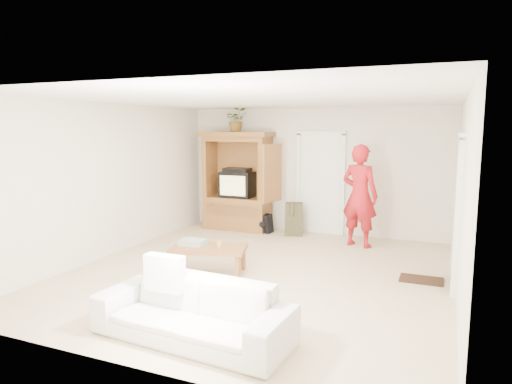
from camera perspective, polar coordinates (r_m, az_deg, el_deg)
floor at (r=7.04m, az=0.35°, el=-10.08°), size 6.00×6.00×0.00m
ceiling at (r=6.70m, az=0.37°, el=11.54°), size 6.00×6.00×0.00m
wall_back at (r=9.58m, az=7.25°, el=2.66°), size 5.50×0.00×5.50m
wall_front at (r=4.18m, az=-15.62°, el=-4.59°), size 5.50×0.00×5.50m
wall_left at (r=8.20m, az=-17.70°, el=1.43°), size 0.00×6.00×6.00m
wall_right at (r=6.25m, az=24.34°, el=-0.88°), size 0.00×6.00×6.00m
armoire at (r=9.85m, az=-2.20°, el=0.57°), size 1.82×1.14×2.10m
door_back at (r=9.54m, az=8.04°, el=0.93°), size 0.85×0.05×2.04m
doorway_right at (r=6.89m, az=23.89°, el=-2.45°), size 0.05×0.90×2.04m
framed_picture at (r=8.11m, az=24.02°, el=3.17°), size 0.03×0.60×0.48m
doormat at (r=7.13m, az=19.95°, el=-10.26°), size 0.60×0.40×0.02m
plant at (r=9.75m, az=-2.45°, el=8.98°), size 0.57×0.55×0.50m
man at (r=8.60m, az=12.83°, el=-0.46°), size 0.79×0.63×1.90m
sofa at (r=4.94m, az=-7.95°, el=-14.51°), size 2.15×0.97×0.61m
coffee_table at (r=6.97m, az=-5.90°, el=-7.22°), size 1.23×0.86×0.41m
towel at (r=7.09m, az=-7.92°, el=-6.23°), size 0.39×0.30×0.08m
candle at (r=6.92m, az=-4.60°, el=-6.44°), size 0.08×0.08×0.10m
backpack_black at (r=9.57m, az=1.08°, el=-3.98°), size 0.36×0.28×0.39m
backpack_olive at (r=9.37m, az=4.77°, el=-3.40°), size 0.41×0.35×0.67m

